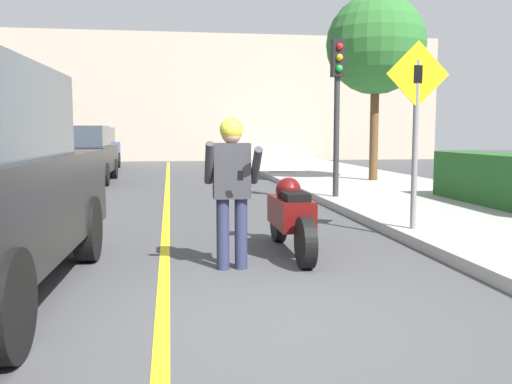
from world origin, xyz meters
name	(u,v)px	position (x,y,z in m)	size (l,w,h in m)	color
ground_plane	(238,321)	(0.00, 0.00, 0.00)	(80.00, 80.00, 0.00)	#424244
sidewalk_curb	(504,221)	(4.80, 4.00, 0.07)	(4.40, 44.00, 0.14)	#9E9E99
road_center_line	(166,215)	(-0.60, 6.00, 0.00)	(0.12, 36.00, 0.01)	yellow
building_backdrop	(179,98)	(0.00, 26.00, 3.27)	(28.00, 1.20, 6.55)	#B2A38E
motorcycle	(290,214)	(0.95, 2.46, 0.49)	(0.62, 2.17, 1.27)	black
person_biker	(232,178)	(0.14, 1.74, 1.01)	(0.59, 0.46, 1.66)	#282D4C
crossing_sign	(416,117)	(2.87, 3.15, 1.71)	(0.91, 0.08, 2.60)	slate
traffic_light	(337,87)	(2.94, 7.21, 2.43)	(0.26, 0.30, 3.26)	#2D2D30
hedge_row	(505,180)	(5.60, 5.30, 0.62)	(0.90, 3.93, 0.95)	#235623
street_tree	(376,45)	(5.19, 11.08, 3.90)	(2.75, 2.75, 5.15)	brown
parked_car_black	(80,154)	(-3.16, 13.18, 0.86)	(1.88, 4.20, 1.68)	black
parked_car_blue	(92,148)	(-3.54, 18.91, 0.86)	(1.88, 4.20, 1.68)	black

